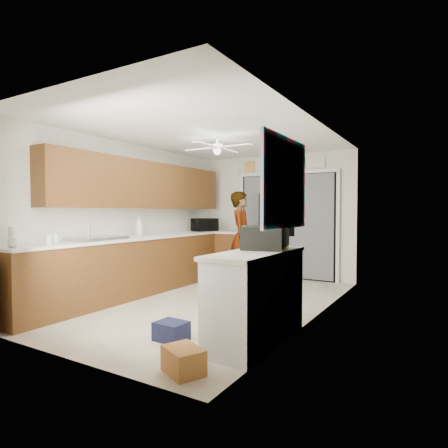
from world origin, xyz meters
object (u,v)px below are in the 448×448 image
at_px(microwave, 205,225).
at_px(cardboard_box, 183,360).
at_px(soap_bottle, 139,226).
at_px(suitcase, 266,237).
at_px(navy_crate, 171,331).
at_px(cup, 13,243).
at_px(dog, 258,278).
at_px(paper_towel_roll, 13,236).
at_px(man, 241,237).

distance_m(microwave, cardboard_box, 4.67).
xyz_separation_m(soap_bottle, suitcase, (2.70, -0.85, -0.04)).
xyz_separation_m(cardboard_box, navy_crate, (-0.60, 0.58, -0.01)).
relative_size(soap_bottle, navy_crate, 1.04).
relative_size(cup, dog, 0.21).
xyz_separation_m(microwave, cup, (0.02, -3.95, -0.09)).
bearing_deg(microwave, soap_bottle, -161.66).
xyz_separation_m(paper_towel_roll, navy_crate, (1.92, 0.55, -0.96)).
xyz_separation_m(cup, cardboard_box, (2.38, 0.05, -0.88)).
relative_size(suitcase, navy_crate, 1.82).
bearing_deg(cup, soap_bottle, 94.06).
height_order(paper_towel_roll, suitcase, suitcase).
bearing_deg(cardboard_box, microwave, 121.59).
distance_m(cup, man, 3.91).
bearing_deg(soap_bottle, cardboard_box, -40.20).
bearing_deg(microwave, navy_crate, -128.63).
height_order(paper_towel_roll, man, man).
bearing_deg(cardboard_box, man, 111.35).
bearing_deg(cardboard_box, suitcase, 82.92).
bearing_deg(cup, microwave, 90.24).
height_order(navy_crate, dog, dog).
height_order(cup, cardboard_box, cup).
bearing_deg(soap_bottle, suitcase, -17.50).
relative_size(paper_towel_roll, man, 0.13).
bearing_deg(cardboard_box, paper_towel_roll, 179.29).
xyz_separation_m(soap_bottle, navy_crate, (1.94, -1.56, -1.01)).
xyz_separation_m(microwave, cardboard_box, (2.40, -3.90, -0.96)).
height_order(soap_bottle, cup, soap_bottle).
relative_size(paper_towel_roll, suitcase, 0.40).
relative_size(suitcase, cardboard_box, 1.68).
height_order(soap_bottle, dog, soap_bottle).
distance_m(suitcase, dog, 2.31).
distance_m(microwave, suitcase, 3.65).
bearing_deg(microwave, paper_towel_roll, -158.94).
height_order(cup, dog, cup).
relative_size(suitcase, man, 0.34).
bearing_deg(navy_crate, microwave, 118.49).
bearing_deg(suitcase, navy_crate, -149.78).
bearing_deg(soap_bottle, dog, 31.95).
xyz_separation_m(soap_bottle, dog, (1.69, 1.06, -0.88)).
distance_m(microwave, dog, 1.90).
relative_size(cardboard_box, dog, 0.61).
bearing_deg(microwave, cardboard_box, -125.53).
bearing_deg(soap_bottle, microwave, 85.46).
bearing_deg(cardboard_box, navy_crate, 135.85).
bearing_deg(soap_bottle, navy_crate, -38.89).
bearing_deg(cup, paper_towel_roll, 149.65).
xyz_separation_m(paper_towel_roll, cardboard_box, (2.52, -0.03, -0.95)).
relative_size(soap_bottle, paper_towel_roll, 1.42).
bearing_deg(navy_crate, cup, -160.59).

